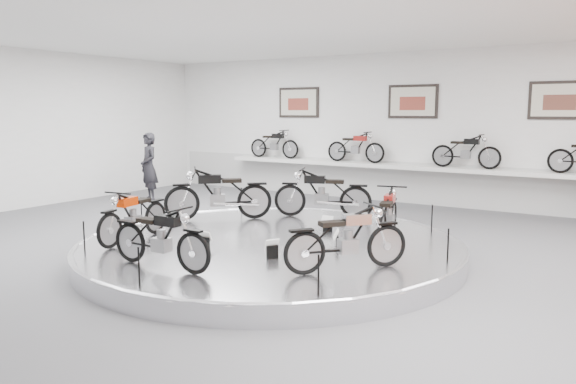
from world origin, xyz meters
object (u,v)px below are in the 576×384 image
Objects in this scene: bike_a at (388,214)px; bike_f at (347,238)px; bike_c at (218,194)px; shelf at (407,167)px; visitor at (149,167)px; bike_b at (323,193)px; bike_d at (133,215)px; bike_e at (160,237)px; display_platform at (270,249)px.

bike_f is (0.23, -2.01, 0.01)m from bike_a.
shelf is at bearing -151.58° from bike_c.
visitor is (-8.12, 4.19, 0.18)m from bike_f.
shelf is 5.80m from bike_c.
bike_b is 0.94× the size of bike_c.
bike_a is 1.01× the size of bike_d.
visitor is at bearing 100.99° from bike_f.
bike_e is at bearing -92.17° from shelf.
bike_a is 0.83× the size of bike_c.
bike_b is (-1.93, 1.23, 0.06)m from bike_a.
bike_d is 6.23m from visitor.
bike_a reaches higher than bike_e.
bike_d is 0.80× the size of visitor.
bike_a is (1.67, 1.05, 0.59)m from display_platform.
bike_c is at bearing 115.26° from bike_e.
shelf is at bearing 86.92° from bike_e.
bike_c reaches higher than bike_f.
bike_c is 3.48m from bike_e.
bike_a is 0.88× the size of bike_b.
bike_f is at bearing 172.77° from bike_a.
bike_c reaches higher than bike_a.
visitor reaches higher than bike_f.
shelf is at bearing 156.93° from bike_d.
bike_c is 1.21× the size of bike_e.
bike_f is 0.82× the size of visitor.
bike_e is at bearing -19.23° from visitor.
visitor reaches higher than shelf.
shelf is 5.61m from bike_a.
bike_d reaches higher than display_platform.
bike_b is (-0.26, 2.28, 0.65)m from display_platform.
display_platform is 2.21m from bike_f.
display_platform is 3.77× the size of bike_b.
bike_f is (2.23, 1.26, 0.01)m from bike_e.
visitor is at bearing -70.93° from bike_c.
bike_c is 4.94m from visitor.
visitor reaches higher than bike_b.
bike_e is (1.58, -0.96, 0.00)m from bike_d.
shelf is 7.33× the size of bike_a.
display_platform is 0.58× the size of shelf.
bike_b reaches higher than bike_f.
bike_e is at bearing 134.76° from bike_a.
bike_e reaches higher than display_platform.
bike_f is at bearing 102.04° from bike_b.
bike_e is (1.53, -3.12, -0.09)m from bike_c.
shelf reaches higher than display_platform.
bike_c is (-1.60, -1.37, 0.03)m from bike_b.
visitor is (-6.22, -3.17, -0.07)m from shelf.
bike_e is (-0.07, -4.49, -0.06)m from bike_b.
display_platform is 2.31m from bike_e.
bike_f is (2.16, -3.24, -0.05)m from bike_b.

